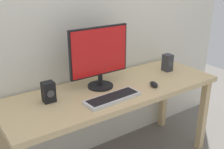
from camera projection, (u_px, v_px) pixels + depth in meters
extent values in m
cube|color=tan|center=(114.00, 90.00, 2.16)|extent=(1.77, 0.62, 0.04)
cube|color=tan|center=(203.00, 116.00, 2.53)|extent=(0.06, 0.06, 0.71)
cube|color=tan|center=(164.00, 96.00, 2.93)|extent=(0.06, 0.06, 0.71)
cylinder|color=black|center=(100.00, 86.00, 2.17)|extent=(0.20, 0.20, 0.02)
cylinder|color=black|center=(100.00, 79.00, 2.15)|extent=(0.04, 0.04, 0.10)
cube|color=black|center=(99.00, 51.00, 2.08)|extent=(0.50, 0.02, 0.38)
cube|color=red|center=(100.00, 52.00, 2.06)|extent=(0.48, 0.01, 0.36)
cube|color=silver|center=(113.00, 98.00, 1.95)|extent=(0.44, 0.16, 0.02)
cube|color=black|center=(113.00, 96.00, 1.95)|extent=(0.40, 0.13, 0.00)
ellipsoid|color=black|center=(154.00, 84.00, 2.17)|extent=(0.08, 0.10, 0.04)
cube|color=#333338|center=(167.00, 63.00, 2.49)|extent=(0.07, 0.08, 0.16)
cylinder|color=#3F3F44|center=(171.00, 64.00, 2.46)|extent=(0.05, 0.00, 0.05)
cube|color=black|center=(49.00, 92.00, 1.90)|extent=(0.08, 0.07, 0.15)
cylinder|color=#3F3F44|center=(51.00, 94.00, 1.87)|extent=(0.05, 0.00, 0.05)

